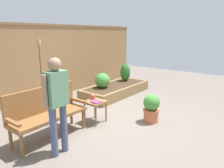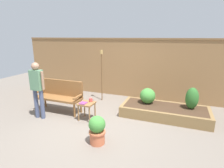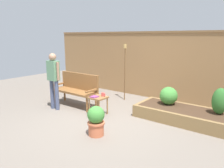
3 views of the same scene
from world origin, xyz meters
The scene contains 12 objects.
ground_plane centered at (0.00, 0.00, 0.00)m, with size 14.00×14.00×0.00m, color #70665B.
fence_back centered at (0.00, 2.60, 1.09)m, with size 8.40×0.14×2.16m.
garden_bench centered at (-1.37, 0.52, 0.54)m, with size 1.44×0.48×0.94m.
side_table centered at (-0.33, 0.26, 0.40)m, with size 0.40×0.40×0.48m.
cup_on_table centered at (-0.26, 0.38, 0.53)m, with size 0.13×0.09×0.10m.
book_on_table centered at (-0.38, 0.18, 0.49)m, with size 0.17×0.18×0.02m, color #7F3875.
potted_boxwood centered at (0.44, -0.69, 0.33)m, with size 0.36×0.36×0.62m.
raised_planter_bed centered at (1.64, 1.19, 0.15)m, with size 2.40×1.00×0.30m.
shrub_near_bench centered at (1.13, 1.31, 0.52)m, with size 0.45×0.45×0.45m.
shrub_far_corner centered at (2.32, 1.31, 0.60)m, with size 0.34×0.34×0.60m.
tiki_torch centered at (-0.57, 1.83, 1.21)m, with size 0.10×0.10×1.77m.
person_by_bench centered at (-1.59, -0.12, 0.93)m, with size 0.47×0.20×1.56m.
Camera 2 is at (1.95, -3.79, 2.23)m, focal length 29.09 mm.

